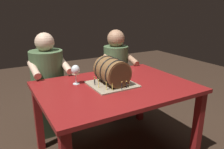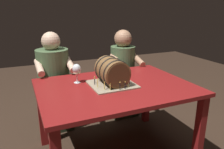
% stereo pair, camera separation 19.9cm
% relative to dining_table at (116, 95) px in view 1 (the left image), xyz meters
% --- Properties ---
extents(dining_table, '(1.38, 1.01, 0.72)m').
position_rel_dining_table_xyz_m(dining_table, '(0.00, 0.00, 0.00)').
color(dining_table, maroon).
rests_on(dining_table, ground).
extents(barrel_cake, '(0.40, 0.37, 0.26)m').
position_rel_dining_table_xyz_m(barrel_cake, '(-0.02, 0.03, 0.22)').
color(barrel_cake, gray).
rests_on(barrel_cake, dining_table).
extents(wine_glass_empty, '(0.07, 0.07, 0.19)m').
position_rel_dining_table_xyz_m(wine_glass_empty, '(0.08, 0.40, 0.22)').
color(wine_glass_empty, white).
rests_on(wine_glass_empty, dining_table).
extents(wine_glass_white, '(0.08, 0.08, 0.18)m').
position_rel_dining_table_xyz_m(wine_glass_white, '(-0.30, 0.21, 0.22)').
color(wine_glass_white, white).
rests_on(wine_glass_white, dining_table).
extents(wine_glass_rose, '(0.07, 0.07, 0.18)m').
position_rel_dining_table_xyz_m(wine_glass_rose, '(0.13, 0.30, 0.21)').
color(wine_glass_rose, white).
rests_on(wine_glass_rose, dining_table).
extents(person_seated_left, '(0.40, 0.48, 1.16)m').
position_rel_dining_table_xyz_m(person_seated_left, '(-0.44, 0.74, -0.08)').
color(person_seated_left, '#2A3A24').
rests_on(person_seated_left, ground).
extents(person_seated_right, '(0.36, 0.46, 1.14)m').
position_rel_dining_table_xyz_m(person_seated_right, '(0.44, 0.74, -0.11)').
color(person_seated_right, '#2A3A24').
rests_on(person_seated_right, ground).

